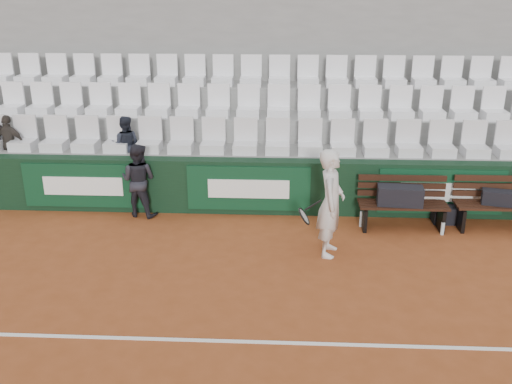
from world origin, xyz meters
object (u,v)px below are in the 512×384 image
(bench_right, at_px, (498,216))
(water_bottle_far, at_px, (443,228))
(sports_bag_left, at_px, (400,196))
(water_bottle_near, at_px, (362,219))
(sports_bag_ground, at_px, (447,214))
(spectator_c, at_px, (124,121))
(sports_bag_right, at_px, (498,198))
(bench_left, at_px, (402,216))
(tennis_player, at_px, (331,203))
(ball_kid, at_px, (139,180))
(spectator_b, at_px, (6,120))

(bench_right, relative_size, water_bottle_far, 6.72)
(sports_bag_left, bearing_deg, water_bottle_near, 173.67)
(sports_bag_ground, distance_m, water_bottle_near, 1.54)
(water_bottle_far, height_order, spectator_c, spectator_c)
(water_bottle_near, bearing_deg, sports_bag_right, 0.60)
(bench_left, xyz_separation_m, tennis_player, (-1.32, -1.02, 0.62))
(bench_left, height_order, water_bottle_near, bench_left)
(sports_bag_left, bearing_deg, ball_kid, 175.13)
(bench_right, relative_size, tennis_player, 0.88)
(bench_right, distance_m, sports_bag_left, 1.77)
(spectator_c, bearing_deg, bench_right, 169.28)
(water_bottle_far, distance_m, spectator_b, 8.12)
(spectator_c, bearing_deg, water_bottle_near, 164.34)
(water_bottle_near, relative_size, spectator_b, 0.25)
(sports_bag_right, height_order, spectator_c, spectator_c)
(sports_bag_right, xyz_separation_m, water_bottle_far, (-0.95, -0.29, -0.46))
(sports_bag_ground, relative_size, ball_kid, 0.37)
(sports_bag_left, xyz_separation_m, water_bottle_far, (0.72, -0.20, -0.50))
(bench_left, xyz_separation_m, spectator_c, (-5.02, 1.10, 1.33))
(bench_left, xyz_separation_m, water_bottle_near, (-0.67, 0.03, -0.09))
(bench_left, bearing_deg, sports_bag_ground, 18.54)
(spectator_c, bearing_deg, sports_bag_left, 165.23)
(sports_bag_right, xyz_separation_m, water_bottle_near, (-2.27, -0.02, -0.43))
(sports_bag_left, relative_size, sports_bag_right, 1.44)
(water_bottle_near, xyz_separation_m, ball_kid, (-3.95, 0.32, 0.53))
(bench_right, height_order, ball_kid, ball_kid)
(bench_left, relative_size, ball_kid, 1.12)
(ball_kid, distance_m, spectator_c, 1.22)
(water_bottle_far, relative_size, spectator_b, 0.20)
(water_bottle_far, bearing_deg, sports_bag_ground, 68.63)
(bench_left, distance_m, sports_bag_left, 0.39)
(sports_bag_ground, relative_size, spectator_b, 0.45)
(sports_bag_right, bearing_deg, spectator_b, 173.27)
(bench_left, distance_m, ball_kid, 4.66)
(sports_bag_left, height_order, water_bottle_far, sports_bag_left)
(ball_kid, bearing_deg, water_bottle_near, -170.79)
(bench_left, height_order, sports_bag_right, sports_bag_right)
(water_bottle_far, bearing_deg, bench_left, 159.74)
(tennis_player, height_order, spectator_b, spectator_b)
(tennis_player, distance_m, spectator_b, 6.33)
(bench_right, bearing_deg, ball_kid, 177.32)
(water_bottle_near, height_order, spectator_b, spectator_b)
(sports_bag_ground, xyz_separation_m, spectator_c, (-5.86, 0.81, 1.40))
(sports_bag_ground, relative_size, spectator_c, 0.45)
(water_bottle_near, distance_m, spectator_b, 6.80)
(bench_right, relative_size, spectator_b, 1.37)
(bench_left, height_order, water_bottle_far, bench_left)
(water_bottle_near, relative_size, tennis_player, 0.16)
(sports_bag_ground, height_order, water_bottle_near, sports_bag_ground)
(bench_left, bearing_deg, tennis_player, -142.39)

